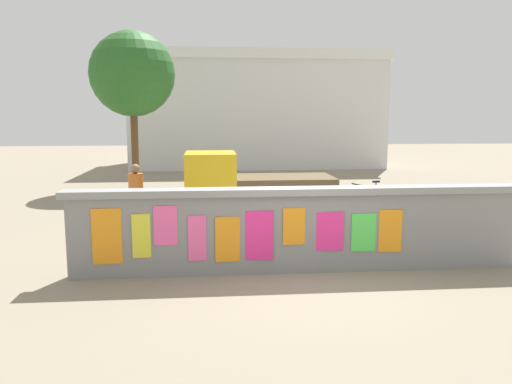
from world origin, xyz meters
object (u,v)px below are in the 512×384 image
Objects in this scene: auto_rickshaw_truck at (251,191)px; bicycle_far at (371,202)px; bicycle_near at (148,236)px; person_walking at (136,191)px; tree_roadside at (132,74)px; motorcycle at (428,222)px.

auto_rickshaw_truck reaches higher than bicycle_far.
bicycle_near is at bearing -148.47° from bicycle_far.
bicycle_near is 1.06× the size of person_walking.
bicycle_far is at bearing 13.74° from person_walking.
tree_roadside is at bearing 117.61° from auto_rickshaw_truck.
motorcycle is at bearing -50.98° from tree_roadside.
person_walking is at bearing -166.26° from bicycle_far.
auto_rickshaw_truck reaches higher than motorcycle.
tree_roadside is (-7.22, 6.14, 3.86)m from bicycle_far.
tree_roadside is at bearing 99.27° from bicycle_near.
tree_roadside is (-7.47, 9.22, 3.76)m from motorcycle.
motorcycle is at bearing 3.70° from bicycle_near.
auto_rickshaw_truck is 2.76m from person_walking.
bicycle_near is at bearing -76.00° from person_walking.
auto_rickshaw_truck is 0.62× the size of tree_roadside.
person_walking is at bearing -81.96° from tree_roadside.
auto_rickshaw_truck is 4.16m from motorcycle.
person_walking is (-0.49, 1.96, 0.62)m from bicycle_near.
bicycle_far reaches higher than motorcycle.
auto_rickshaw_truck is 3.63m from bicycle_far.
bicycle_near is 10.47m from tree_roadside.
person_walking is (-6.14, -1.50, 0.62)m from bicycle_far.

